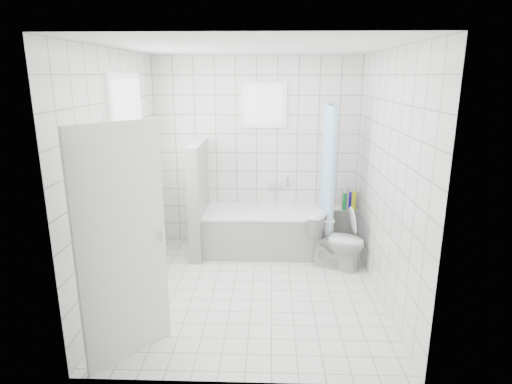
{
  "coord_description": "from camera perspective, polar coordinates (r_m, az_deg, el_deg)",
  "views": [
    {
      "loc": [
        0.19,
        -4.35,
        2.33
      ],
      "look_at": [
        0.03,
        0.35,
        1.05
      ],
      "focal_mm": 30.0,
      "sensor_mm": 36.0,
      "label": 1
    }
  ],
  "objects": [
    {
      "name": "bathtub",
      "position": [
        5.84,
        1.49,
        -5.21
      ],
      "size": [
        1.69,
        0.77,
        0.58
      ],
      "color": "white",
      "rests_on": "ground"
    },
    {
      "name": "door",
      "position": [
        3.64,
        -17.32,
        -6.94
      ],
      "size": [
        0.54,
        0.64,
        2.0
      ],
      "primitive_type": "cube",
      "rotation": [
        0.0,
        0.0,
        -0.69
      ],
      "color": "silver",
      "rests_on": "ground"
    },
    {
      "name": "shower_curtain",
      "position": [
        5.51,
        9.76,
        2.11
      ],
      "size": [
        0.14,
        0.48,
        1.78
      ],
      "primitive_type": null,
      "color": "#52A9F2",
      "rests_on": "curtain_rod"
    },
    {
      "name": "ground",
      "position": [
        4.93,
        -0.5,
        -12.94
      ],
      "size": [
        3.0,
        3.0,
        0.0
      ],
      "primitive_type": "plane",
      "color": "white",
      "rests_on": "ground"
    },
    {
      "name": "wall_front",
      "position": [
        3.03,
        -1.75,
        -4.63
      ],
      "size": [
        2.8,
        0.02,
        2.6
      ],
      "primitive_type": "cube",
      "color": "white",
      "rests_on": "ground"
    },
    {
      "name": "window_sill",
      "position": [
        5.1,
        -15.27,
        -2.08
      ],
      "size": [
        0.18,
        1.02,
        0.08
      ],
      "primitive_type": "cube",
      "color": "white",
      "rests_on": "wall_left"
    },
    {
      "name": "wall_back",
      "position": [
        5.94,
        0.08,
        5.25
      ],
      "size": [
        2.8,
        0.02,
        2.6
      ],
      "primitive_type": "cube",
      "color": "white",
      "rests_on": "ground"
    },
    {
      "name": "ledge_bottles",
      "position": [
        6.03,
        12.23,
        -1.09
      ],
      "size": [
        0.19,
        0.16,
        0.26
      ],
      "color": "#178C3A",
      "rests_on": "tiled_ledge"
    },
    {
      "name": "tub_faucet",
      "position": [
        5.99,
        2.51,
        0.92
      ],
      "size": [
        0.18,
        0.06,
        0.06
      ],
      "primitive_type": "cube",
      "color": "silver",
      "rests_on": "wall_back"
    },
    {
      "name": "toilet",
      "position": [
        5.44,
        10.76,
        -6.45
      ],
      "size": [
        0.77,
        0.61,
        0.69
      ],
      "primitive_type": "imported",
      "rotation": [
        0.0,
        0.0,
        1.18
      ],
      "color": "silver",
      "rests_on": "ground"
    },
    {
      "name": "window_left",
      "position": [
        4.95,
        -16.36,
        6.14
      ],
      "size": [
        0.01,
        0.9,
        1.4
      ],
      "primitive_type": "cube",
      "color": "white",
      "rests_on": "wall_left"
    },
    {
      "name": "sill_bottles",
      "position": [
        4.95,
        -15.64,
        -0.63
      ],
      "size": [
        0.17,
        0.56,
        0.3
      ],
      "color": "#DA558B",
      "rests_on": "window_sill"
    },
    {
      "name": "partition_wall",
      "position": [
        5.72,
        -7.65,
        -0.92
      ],
      "size": [
        0.15,
        0.85,
        1.5
      ],
      "primitive_type": "cube",
      "color": "white",
      "rests_on": "ground"
    },
    {
      "name": "window_back",
      "position": [
        5.81,
        1.07,
        11.49
      ],
      "size": [
        0.5,
        0.01,
        0.5
      ],
      "primitive_type": "cube",
      "color": "white",
      "rests_on": "wall_back"
    },
    {
      "name": "wall_left",
      "position": [
        4.74,
        -17.71,
        1.96
      ],
      "size": [
        0.02,
        3.0,
        2.6
      ],
      "primitive_type": "cube",
      "color": "white",
      "rests_on": "ground"
    },
    {
      "name": "wall_right",
      "position": [
        4.63,
        17.06,
        1.7
      ],
      "size": [
        0.02,
        3.0,
        2.6
      ],
      "primitive_type": "cube",
      "color": "white",
      "rests_on": "ground"
    },
    {
      "name": "curtain_rod",
      "position": [
        5.51,
        10.01,
        11.58
      ],
      "size": [
        0.02,
        0.8,
        0.02
      ],
      "primitive_type": "cylinder",
      "rotation": [
        1.57,
        0.0,
        0.0
      ],
      "color": "silver",
      "rests_on": "wall_back"
    },
    {
      "name": "ceiling",
      "position": [
        4.36,
        -0.58,
        18.79
      ],
      "size": [
        3.0,
        3.0,
        0.0
      ],
      "primitive_type": "plane",
      "rotation": [
        3.14,
        0.0,
        0.0
      ],
      "color": "white",
      "rests_on": "ground"
    },
    {
      "name": "tiled_ledge",
      "position": [
        6.18,
        11.84,
        -4.53
      ],
      "size": [
        0.4,
        0.24,
        0.55
      ],
      "primitive_type": "cube",
      "color": "white",
      "rests_on": "ground"
    }
  ]
}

